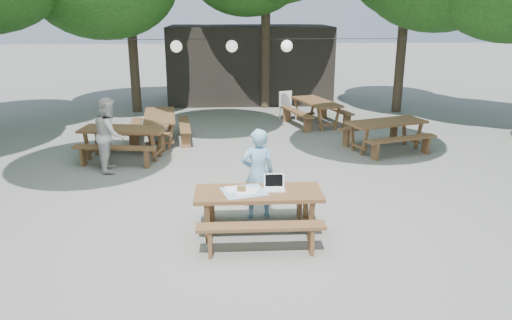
{
  "coord_description": "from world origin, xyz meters",
  "views": [
    {
      "loc": [
        -0.31,
        -8.78,
        3.55
      ],
      "look_at": [
        0.13,
        -0.77,
        1.05
      ],
      "focal_mm": 35.0,
      "sensor_mm": 36.0,
      "label": 1
    }
  ],
  "objects": [
    {
      "name": "picnic_table_nw",
      "position": [
        -2.84,
        2.9,
        0.39
      ],
      "size": [
        2.12,
        1.85,
        0.75
      ],
      "rotation": [
        0.0,
        0.0,
        -0.15
      ],
      "color": "#50361C",
      "rests_on": "ground"
    },
    {
      "name": "plastic_chair",
      "position": [
        1.57,
        6.9,
        0.26
      ],
      "size": [
        0.56,
        0.56,
        0.9
      ],
      "rotation": [
        0.0,
        0.0,
        0.35
      ],
      "color": "white",
      "rests_on": "ground"
    },
    {
      "name": "picnic_table_ne",
      "position": [
        3.65,
        3.29,
        0.39
      ],
      "size": [
        2.31,
        2.11,
        0.75
      ],
      "rotation": [
        0.0,
        0.0,
        0.33
      ],
      "color": "#50361C",
      "rests_on": "ground"
    },
    {
      "name": "main_picnic_table",
      "position": [
        0.13,
        -1.47,
        0.39
      ],
      "size": [
        2.0,
        1.58,
        0.75
      ],
      "color": "#50361C",
      "rests_on": "ground"
    },
    {
      "name": "ground",
      "position": [
        0.0,
        0.0,
        0.0
      ],
      "size": [
        80.0,
        80.0,
        0.0
      ],
      "primitive_type": "plane",
      "color": "slate",
      "rests_on": "ground"
    },
    {
      "name": "picnic_table_far_w",
      "position": [
        -2.18,
        4.43,
        0.39
      ],
      "size": [
        1.79,
        2.08,
        0.75
      ],
      "rotation": [
        0.0,
        0.0,
        1.69
      ],
      "color": "#50361C",
      "rests_on": "ground"
    },
    {
      "name": "pavilion",
      "position": [
        0.5,
        10.5,
        1.4
      ],
      "size": [
        6.0,
        3.0,
        2.8
      ],
      "primitive_type": "cube",
      "color": "black",
      "rests_on": "ground"
    },
    {
      "name": "second_person",
      "position": [
        -2.95,
        2.03,
        0.82
      ],
      "size": [
        0.74,
        0.89,
        1.65
      ],
      "primitive_type": "imported",
      "rotation": [
        0.0,
        0.0,
        1.73
      ],
      "color": "silver",
      "rests_on": "ground"
    },
    {
      "name": "laptop",
      "position": [
        0.38,
        -1.38,
        0.81
      ],
      "size": [
        0.33,
        0.26,
        0.24
      ],
      "rotation": [
        0.0,
        0.0,
        -0.01
      ],
      "color": "white",
      "rests_on": "main_picnic_table"
    },
    {
      "name": "tabletop_clutter",
      "position": [
        -0.11,
        -1.47,
        0.76
      ],
      "size": [
        0.77,
        0.7,
        0.08
      ],
      "color": "teal",
      "rests_on": "main_picnic_table"
    },
    {
      "name": "woman",
      "position": [
        0.16,
        -0.74,
        0.79
      ],
      "size": [
        0.63,
        0.46,
        1.59
      ],
      "primitive_type": "imported",
      "rotation": [
        0.0,
        0.0,
        3.29
      ],
      "color": "#78B3DC",
      "rests_on": "ground"
    },
    {
      "name": "paper_lanterns",
      "position": [
        -0.19,
        6.0,
        2.4
      ],
      "size": [
        9.0,
        0.34,
        0.38
      ],
      "color": "black",
      "rests_on": "ground"
    },
    {
      "name": "picnic_table_far_e",
      "position": [
        2.36,
        6.13,
        0.39
      ],
      "size": [
        2.07,
        2.28,
        0.75
      ],
      "rotation": [
        0.0,
        0.0,
        1.87
      ],
      "color": "#50361C",
      "rests_on": "ground"
    }
  ]
}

